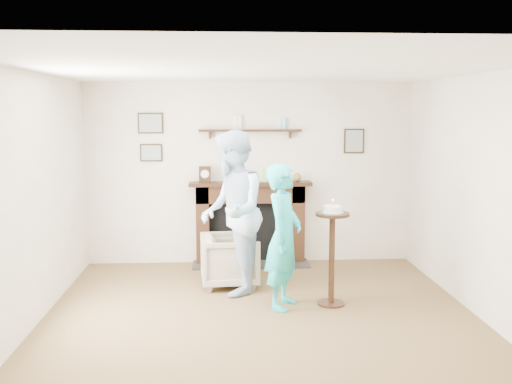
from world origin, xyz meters
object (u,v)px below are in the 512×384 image
armchair (230,285)px  pedestal_table (332,240)px  man (233,292)px  woman (283,307)px

armchair → pedestal_table: size_ratio=0.59×
armchair → man: man is taller
woman → man: bearing=66.6°
pedestal_table → man: bearing=154.8°
man → pedestal_table: (1.08, -0.51, 0.72)m
armchair → pedestal_table: bearing=-129.5°
pedestal_table → armchair: bearing=144.8°
woman → pedestal_table: size_ratio=1.33×
woman → armchair: bearing=56.7°
armchair → woman: size_ratio=0.44×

